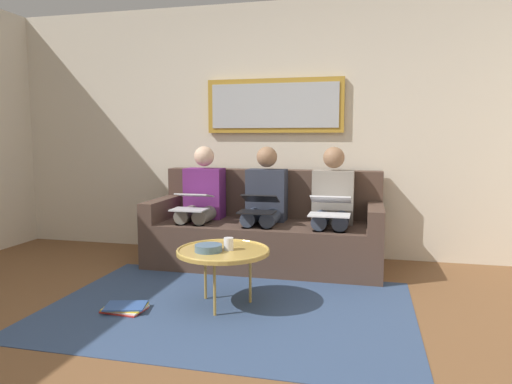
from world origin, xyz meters
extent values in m
cube|color=brown|center=(0.00, 0.00, -0.05)|extent=(6.00, 5.20, 0.10)
cube|color=beige|center=(0.00, -2.60, 1.30)|extent=(6.00, 0.12, 2.60)
cube|color=#33476B|center=(0.00, -0.85, 0.00)|extent=(2.60, 1.80, 0.01)
cube|color=#4C382D|center=(0.00, -2.05, 0.21)|extent=(2.20, 0.90, 0.42)
cube|color=#4C382D|center=(0.00, -2.40, 0.66)|extent=(2.20, 0.20, 0.48)
cube|color=#4C382D|center=(-1.03, -2.05, 0.52)|extent=(0.14, 0.90, 0.20)
cube|color=#4C382D|center=(1.03, -2.05, 0.52)|extent=(0.14, 0.90, 0.20)
cube|color=#B7892D|center=(0.00, -2.51, 1.55)|extent=(1.42, 0.04, 0.55)
cube|color=#B2B7BC|center=(0.00, -2.48, 1.55)|extent=(1.32, 0.01, 0.45)
cylinder|color=tan|center=(0.05, -0.90, 0.41)|extent=(0.68, 0.68, 0.03)
torus|color=tan|center=(0.05, -0.90, 0.42)|extent=(0.68, 0.68, 0.02)
cylinder|color=#B28E42|center=(0.05, -0.70, 0.20)|extent=(0.02, 0.02, 0.39)
cylinder|color=#B28E42|center=(-0.12, -1.00, 0.20)|extent=(0.02, 0.02, 0.39)
cylinder|color=#B28E42|center=(0.23, -1.00, 0.20)|extent=(0.02, 0.02, 0.39)
cylinder|color=silver|center=(0.01, -0.90, 0.46)|extent=(0.07, 0.07, 0.09)
cylinder|color=slate|center=(0.14, -0.83, 0.44)|extent=(0.20, 0.20, 0.05)
cube|color=gray|center=(-0.64, -2.15, 0.67)|extent=(0.38, 0.22, 0.50)
sphere|color=#997051|center=(-0.64, -2.15, 1.04)|extent=(0.20, 0.20, 0.20)
cylinder|color=#384256|center=(-0.73, -1.94, 0.49)|extent=(0.14, 0.42, 0.14)
cylinder|color=#384256|center=(-0.55, -1.94, 0.49)|extent=(0.14, 0.42, 0.14)
cylinder|color=#384256|center=(-0.73, -1.73, 0.21)|extent=(0.11, 0.11, 0.42)
cylinder|color=#384256|center=(-0.55, -1.73, 0.21)|extent=(0.11, 0.11, 0.42)
cube|color=white|center=(-0.64, -1.73, 0.57)|extent=(0.35, 0.23, 0.01)
cube|color=white|center=(-0.64, -1.88, 0.68)|extent=(0.35, 0.22, 0.09)
cube|color=#A5C6EA|center=(-0.64, -1.88, 0.68)|extent=(0.32, 0.19, 0.07)
cube|color=#2D3342|center=(0.00, -2.15, 0.67)|extent=(0.38, 0.22, 0.50)
sphere|color=#997051|center=(0.00, -2.15, 1.04)|extent=(0.20, 0.20, 0.20)
cylinder|color=#384256|center=(-0.09, -1.94, 0.49)|extent=(0.14, 0.42, 0.14)
cylinder|color=#384256|center=(0.09, -1.94, 0.49)|extent=(0.14, 0.42, 0.14)
cylinder|color=#384256|center=(-0.09, -1.73, 0.21)|extent=(0.11, 0.11, 0.42)
cylinder|color=#384256|center=(0.09, -1.73, 0.21)|extent=(0.11, 0.11, 0.42)
cube|color=black|center=(0.00, -1.73, 0.57)|extent=(0.32, 0.21, 0.01)
cube|color=black|center=(0.00, -1.88, 0.67)|extent=(0.32, 0.20, 0.09)
cube|color=#A5C6EA|center=(0.00, -1.87, 0.67)|extent=(0.29, 0.17, 0.08)
cube|color=#66236B|center=(0.64, -2.15, 0.67)|extent=(0.38, 0.22, 0.50)
sphere|color=beige|center=(0.64, -2.15, 1.04)|extent=(0.20, 0.20, 0.20)
cylinder|color=gray|center=(0.55, -1.94, 0.49)|extent=(0.14, 0.42, 0.14)
cylinder|color=gray|center=(0.73, -1.94, 0.49)|extent=(0.14, 0.42, 0.14)
cylinder|color=gray|center=(0.55, -1.73, 0.21)|extent=(0.11, 0.11, 0.42)
cylinder|color=gray|center=(0.73, -1.73, 0.21)|extent=(0.11, 0.11, 0.42)
cube|color=silver|center=(0.64, -1.73, 0.57)|extent=(0.32, 0.23, 0.01)
cube|color=silver|center=(0.64, -1.86, 0.68)|extent=(0.32, 0.22, 0.05)
cube|color=#A5C6EA|center=(0.64, -1.86, 0.69)|extent=(0.29, 0.20, 0.04)
cube|color=red|center=(0.71, -0.63, 0.01)|extent=(0.29, 0.22, 0.01)
cube|color=white|center=(0.70, -0.64, 0.02)|extent=(0.29, 0.22, 0.01)
cube|color=yellow|center=(0.71, -0.64, 0.03)|extent=(0.30, 0.23, 0.01)
cube|color=#33569E|center=(0.70, -0.63, 0.04)|extent=(0.32, 0.26, 0.01)
camera|label=1|loc=(-0.94, 2.24, 1.23)|focal=32.63mm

